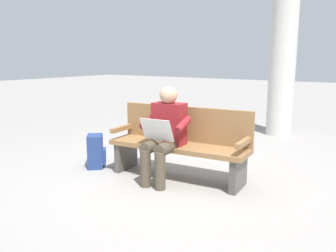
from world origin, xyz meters
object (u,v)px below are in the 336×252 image
Objects in this scene: bench_near at (180,142)px; backpack at (96,152)px; person_seated at (165,132)px; support_pillar at (284,34)px.

bench_near reaches higher than backpack.
bench_near is 0.30m from person_seated.
support_pillar is (-0.26, -3.31, 1.50)m from bench_near.
support_pillar reaches higher than backpack.
person_seated is at bearing 84.72° from support_pillar.
bench_near is at bearing 85.59° from support_pillar.
bench_near is 0.47× the size of support_pillar.
person_seated is at bearing 68.19° from bench_near.
bench_near is 3.65m from support_pillar.
backpack is at bearing 68.28° from support_pillar.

